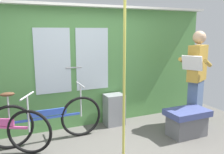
% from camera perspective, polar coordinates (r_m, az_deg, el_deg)
% --- Properties ---
extents(train_door_wall, '(5.02, 0.28, 2.17)m').
position_cam_1_polar(train_door_wall, '(4.34, -6.80, 2.87)').
color(train_door_wall, '#56934C').
rests_on(train_door_wall, ground_plane).
extents(bicycle_near_door, '(1.77, 0.44, 0.89)m').
position_cam_1_polar(bicycle_near_door, '(3.95, -15.12, -9.78)').
color(bicycle_near_door, black).
rests_on(bicycle_near_door, ground_plane).
extents(passenger_reading_newspaper, '(0.63, 0.58, 1.73)m').
position_cam_1_polar(passenger_reading_newspaper, '(4.60, 19.35, 0.04)').
color(passenger_reading_newspaper, slate).
rests_on(passenger_reading_newspaper, ground_plane).
extents(trash_bin_by_wall, '(0.35, 0.28, 0.58)m').
position_cam_1_polar(trash_bin_by_wall, '(4.52, 0.49, -7.72)').
color(trash_bin_by_wall, gray).
rests_on(trash_bin_by_wall, ground_plane).
extents(handrail_pole, '(0.04, 0.04, 2.13)m').
position_cam_1_polar(handrail_pole, '(3.14, 2.88, -1.46)').
color(handrail_pole, '#C6C14C').
rests_on(handrail_pole, ground_plane).
extents(bench_seat_corner, '(0.70, 0.44, 0.45)m').
position_cam_1_polar(bench_seat_corner, '(4.27, 17.27, -10.07)').
color(bench_seat_corner, '#3D477F').
rests_on(bench_seat_corner, ground_plane).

